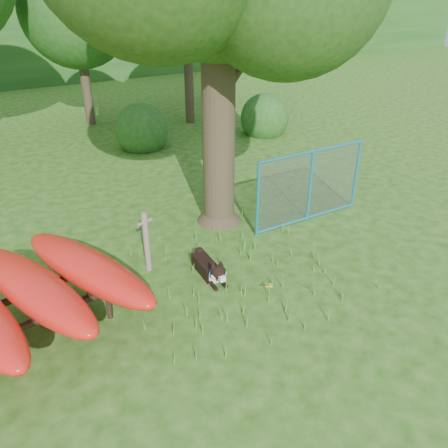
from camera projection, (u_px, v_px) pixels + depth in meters
ground at (253, 306)px, 7.50m from camera, size 80.00×80.00×0.00m
wooden_post at (146, 241)px, 8.16m from camera, size 0.34×0.16×1.23m
kayak_rack at (4, 300)px, 6.28m from camera, size 4.04×3.60×1.10m
husky_dog at (210, 269)px, 8.15m from camera, size 0.39×1.21×0.54m
fence_section at (310, 186)px, 9.92m from camera, size 2.95×0.23×2.88m
wildflower_clump at (269, 287)px, 7.64m from camera, size 0.12×0.10×0.25m
bg_tree_c at (75, 12)px, 15.87m from camera, size 4.00×4.00×6.12m
shrub_right at (264, 134)px, 16.55m from camera, size 1.80×1.80×1.80m
shrub_mid at (143, 148)px, 15.10m from camera, size 1.80×1.80×1.80m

